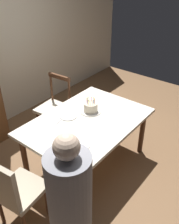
{
  "coord_description": "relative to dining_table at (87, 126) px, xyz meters",
  "views": [
    {
      "loc": [
        -2.02,
        -1.63,
        2.47
      ],
      "look_at": [
        0.05,
        0.0,
        0.82
      ],
      "focal_mm": 40.21,
      "sensor_mm": 36.0,
      "label": 1
    }
  ],
  "objects": [
    {
      "name": "ground",
      "position": [
        0.0,
        0.0,
        -0.64
      ],
      "size": [
        6.4,
        6.4,
        0.0
      ],
      "primitive_type": "plane",
      "color": "brown"
    },
    {
      "name": "dining_table",
      "position": [
        0.0,
        0.0,
        0.0
      ],
      "size": [
        1.57,
        1.09,
        0.72
      ],
      "color": "silver",
      "rests_on": "ground"
    },
    {
      "name": "birthday_cake",
      "position": [
        0.2,
        0.1,
        0.14
      ],
      "size": [
        0.28,
        0.28,
        0.2
      ],
      "color": "silver",
      "rests_on": "dining_table"
    },
    {
      "name": "plate_near_celebrant",
      "position": [
        -0.43,
        -0.25,
        0.09
      ],
      "size": [
        0.22,
        0.22,
        0.01
      ],
      "primitive_type": "cylinder",
      "color": "white",
      "rests_on": "dining_table"
    },
    {
      "name": "plate_far_side",
      "position": [
        -0.08,
        0.25,
        0.09
      ],
      "size": [
        0.22,
        0.22,
        0.01
      ],
      "primitive_type": "cylinder",
      "color": "white",
      "rests_on": "dining_table"
    },
    {
      "name": "fork_near_celebrant",
      "position": [
        -0.59,
        -0.25,
        0.08
      ],
      "size": [
        0.18,
        0.03,
        0.01
      ],
      "primitive_type": "cube",
      "rotation": [
        0.0,
        0.0,
        -0.05
      ],
      "color": "silver",
      "rests_on": "dining_table"
    },
    {
      "name": "fork_far_side",
      "position": [
        -0.24,
        0.26,
        0.08
      ],
      "size": [
        0.18,
        0.05,
        0.01
      ],
      "primitive_type": "cube",
      "rotation": [
        0.0,
        0.0,
        0.17
      ],
      "color": "silver",
      "rests_on": "dining_table"
    },
    {
      "name": "chair_spindle_back",
      "position": [
        0.26,
        0.87,
        -0.19
      ],
      "size": [
        0.47,
        0.47,
        0.95
      ],
      "color": "beige",
      "rests_on": "ground"
    },
    {
      "name": "chair_upholstered",
      "position": [
        -1.17,
        -0.02,
        -0.11
      ],
      "size": [
        0.49,
        0.49,
        0.95
      ],
      "color": "tan",
      "rests_on": "ground"
    },
    {
      "name": "person_celebrant",
      "position": [
        -1.18,
        -0.79,
        0.25
      ],
      "size": [
        0.32,
        0.32,
        1.57
      ],
      "color": "#262328",
      "rests_on": "ground"
    }
  ]
}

